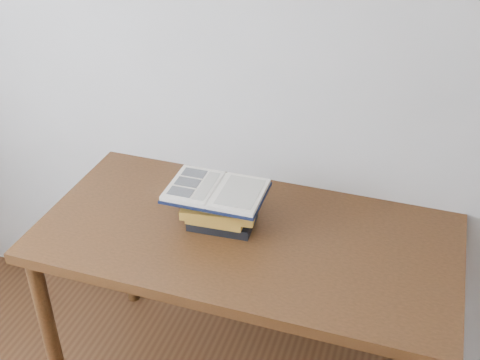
% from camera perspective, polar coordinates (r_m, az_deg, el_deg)
% --- Properties ---
extents(desk, '(1.50, 0.75, 0.80)m').
position_cam_1_polar(desk, '(2.21, 0.56, -7.02)').
color(desk, '#4F2B13').
rests_on(desk, ground).
extents(book_stack, '(0.28, 0.20, 0.13)m').
position_cam_1_polar(book_stack, '(2.16, -1.85, -2.89)').
color(book_stack, black).
rests_on(book_stack, desk).
extents(open_book, '(0.35, 0.24, 0.03)m').
position_cam_1_polar(open_book, '(2.12, -2.25, -1.02)').
color(open_book, black).
rests_on(open_book, book_stack).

